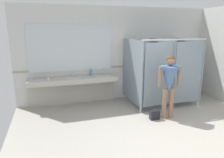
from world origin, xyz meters
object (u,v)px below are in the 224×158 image
object	(u,v)px
soap_dispenser	(91,73)
handbag	(155,114)
paper_cup	(48,79)
person_standing	(169,80)

from	to	relation	value
soap_dispenser	handbag	bearing A→B (deg)	-54.84
paper_cup	soap_dispenser	bearing A→B (deg)	11.43
person_standing	handbag	size ratio (longest dim) A/B	4.33
soap_dispenser	paper_cup	world-z (taller)	soap_dispenser
handbag	paper_cup	distance (m)	3.02
person_standing	soap_dispenser	xyz separation A→B (m)	(-1.59, 1.78, -0.08)
paper_cup	person_standing	bearing A→B (deg)	-28.20
handbag	paper_cup	bearing A→B (deg)	148.87
person_standing	handbag	distance (m)	0.95
person_standing	paper_cup	world-z (taller)	person_standing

